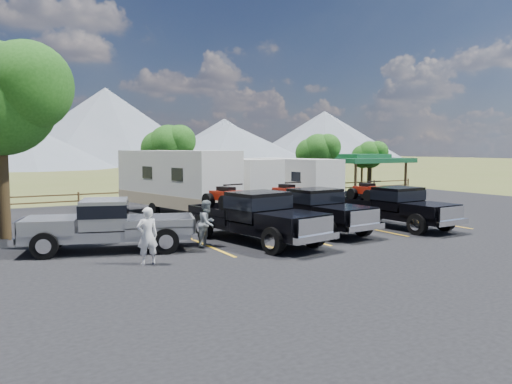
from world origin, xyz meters
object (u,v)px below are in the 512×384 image
rig_center (311,208)px  person_b (207,223)px  pavilion (359,160)px  trailer_left (176,182)px  rig_right (394,205)px  trailer_right (292,182)px  pickup_silver (109,224)px  person_a (147,236)px  rig_left (254,215)px  trailer_center (233,184)px

rig_center → person_b: rig_center is taller
pavilion → trailer_left: size_ratio=0.61×
rig_right → person_b: rig_right is taller
pavilion → rig_right: size_ratio=0.98×
trailer_right → pickup_silver: 15.21m
pickup_silver → person_a: 2.75m
rig_left → trailer_left: bearing=78.3°
pavilion → pickup_silver: bearing=-150.6°
rig_left → trailer_right: bearing=38.4°
rig_right → trailer_left: (-7.39, 8.65, 0.84)m
rig_left → person_b: rig_left is taller
person_a → trailer_right: bearing=-136.4°
pavilion → rig_center: size_ratio=0.96×
rig_center → trailer_right: trailer_right is taller
trailer_right → person_a: trailer_right is taller
trailer_right → rig_center: bearing=-123.2°
pavilion → trailer_center: bearing=-161.4°
rig_left → trailer_left: size_ratio=0.68×
rig_right → trailer_center: bearing=109.2°
rig_left → trailer_center: 9.81m
pavilion → trailer_right: pavilion is taller
rig_right → trailer_center: (-3.86, 8.92, 0.60)m
person_a → trailer_center: bearing=-124.7°
rig_center → person_a: 8.55m
rig_left → trailer_center: (3.66, 9.09, 0.53)m
pavilion → person_a: pavilion is taller
pavilion → person_a: 26.73m
pavilion → rig_right: 16.62m
rig_center → person_b: bearing=-176.2°
pavilion → trailer_center: (-13.47, -4.53, -1.16)m
pickup_silver → person_a: pickup_silver is taller
person_a → rig_right: bearing=-168.3°
rig_left → person_a: (-4.73, -1.67, -0.15)m
rig_right → pickup_silver: rig_right is taller
rig_left → pickup_silver: size_ratio=1.07×
rig_right → trailer_right: bearing=84.6°
trailer_right → person_b: bearing=-142.2°
rig_right → trailer_right: size_ratio=0.73×
rig_right → person_b: 9.44m
rig_right → person_a: (-12.25, -1.84, -0.09)m
rig_right → rig_center: bearing=164.9°
rig_center → rig_right: 4.19m
pickup_silver → trailer_left: bearing=162.6°
trailer_left → person_b: trailer_left is taller
trailer_center → person_a: (-8.38, -10.76, -0.68)m
rig_right → trailer_left: bearing=126.4°
pickup_silver → person_a: (0.54, -2.69, -0.05)m
person_b → rig_right: bearing=-36.3°
trailer_center → pickup_silver: (-8.92, -8.07, -0.63)m
rig_center → trailer_right: (4.31, 7.97, 0.56)m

